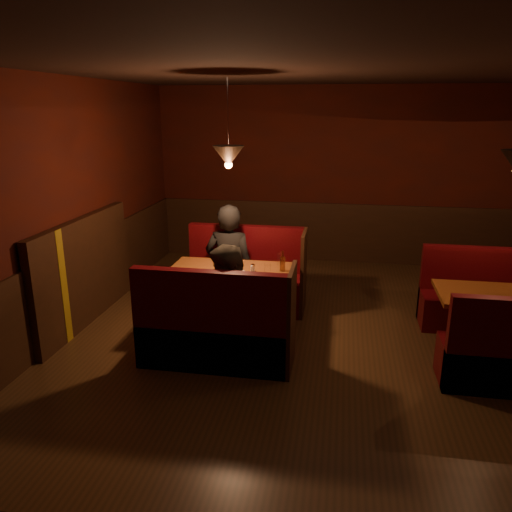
% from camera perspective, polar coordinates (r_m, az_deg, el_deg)
% --- Properties ---
extents(room, '(6.02, 7.02, 2.92)m').
position_cam_1_polar(room, '(5.17, 5.21, -0.33)').
color(room, '#46301A').
rests_on(room, ground).
extents(main_table, '(1.43, 0.87, 1.00)m').
position_cam_1_polar(main_table, '(5.76, -2.80, -3.30)').
color(main_table, brown).
rests_on(main_table, ground).
extents(main_bench_far, '(1.57, 0.56, 1.07)m').
position_cam_1_polar(main_bench_far, '(6.59, -1.10, -2.98)').
color(main_bench_far, '#3F0407').
rests_on(main_bench_far, ground).
extents(main_bench_near, '(1.57, 0.56, 1.07)m').
position_cam_1_polar(main_bench_near, '(5.13, -4.57, -8.97)').
color(main_bench_near, '#3F0407').
rests_on(main_bench_near, ground).
extents(second_table, '(1.22, 0.78, 0.69)m').
position_cam_1_polar(second_table, '(5.84, 25.75, -5.57)').
color(second_table, brown).
rests_on(second_table, ground).
extents(second_bench_far, '(1.34, 0.50, 0.96)m').
position_cam_1_polar(second_bench_far, '(6.57, 24.13, -4.87)').
color(second_bench_far, '#3F0407').
rests_on(second_bench_far, ground).
extents(diner_a, '(0.65, 0.44, 1.75)m').
position_cam_1_polar(diner_a, '(6.35, -3.09, 1.30)').
color(diner_a, black).
rests_on(diner_a, ground).
extents(diner_b, '(0.92, 0.80, 1.59)m').
position_cam_1_polar(diner_b, '(5.02, -2.98, -3.85)').
color(diner_b, '#3D382E').
rests_on(diner_b, ground).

